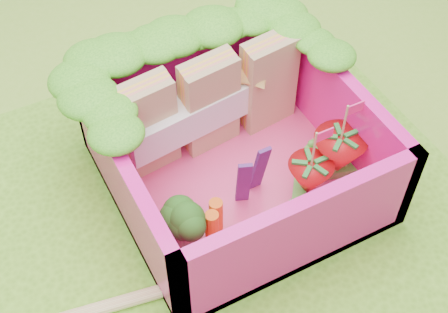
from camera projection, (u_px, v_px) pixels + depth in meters
The scene contains 12 objects.
ground at pixel (227, 218), 3.33m from camera, with size 14.00×14.00×0.00m, color #84BD35.
placemat at pixel (227, 216), 3.32m from camera, with size 2.60×2.60×0.03m, color #65A826.
bento_floor at pixel (236, 178), 3.43m from camera, with size 1.30×1.30×0.05m, color #E03974.
bento_box at pixel (237, 148), 3.24m from camera, with size 1.30×1.30×0.55m.
lettuce_ruffle at pixel (194, 46), 3.27m from camera, with size 1.43×0.77×0.11m.
sandwich_stack at pixel (210, 103), 3.38m from camera, with size 1.08×0.29×0.57m.
broccoli at pixel (185, 226), 2.98m from camera, with size 0.31×0.31×0.26m.
carrot_sticks at pixel (214, 222), 3.07m from camera, with size 0.12×0.12×0.23m.
purple_wedges at pixel (252, 176), 3.17m from camera, with size 0.19×0.08×0.38m.
strawberry_left at pixel (309, 179), 3.24m from camera, with size 0.24×0.24×0.48m.
strawberry_right at pixel (337, 156), 3.31m from camera, with size 0.28×0.28×0.52m.
snap_peas at pixel (318, 173), 3.39m from camera, with size 0.60×0.54×0.05m.
Camera 1 is at (-0.90, -1.69, 2.74)m, focal length 50.00 mm.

